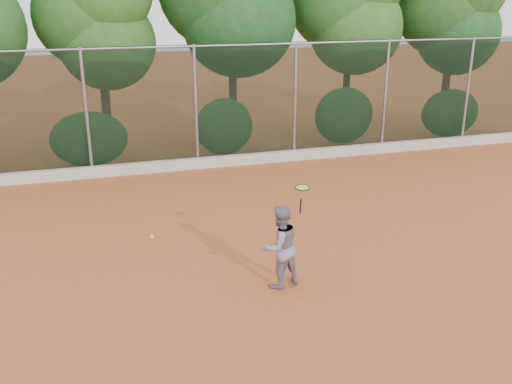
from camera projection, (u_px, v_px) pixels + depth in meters
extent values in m
plane|color=#B3552A|center=(271.00, 273.00, 10.47)|extent=(80.00, 80.00, 0.00)
cube|color=beige|center=(199.00, 163.00, 16.57)|extent=(24.00, 0.20, 0.30)
imported|color=gray|center=(280.00, 246.00, 9.81)|extent=(0.86, 0.75, 1.50)
cube|color=black|center=(196.00, 108.00, 16.20)|extent=(24.00, 0.01, 3.50)
cylinder|color=gray|center=(194.00, 46.00, 15.63)|extent=(24.00, 0.06, 0.06)
cylinder|color=gray|center=(87.00, 114.00, 15.39)|extent=(0.09, 0.09, 3.50)
cylinder|color=gray|center=(196.00, 108.00, 16.20)|extent=(0.09, 0.09, 3.50)
cylinder|color=gray|center=(295.00, 102.00, 17.00)|extent=(0.09, 0.09, 3.50)
cylinder|color=gray|center=(385.00, 97.00, 17.81)|extent=(0.09, 0.09, 3.50)
cylinder|color=gray|center=(467.00, 92.00, 18.61)|extent=(0.09, 0.09, 3.50)
cylinder|color=#482B1B|center=(107.00, 115.00, 17.82)|extent=(0.28, 0.28, 2.40)
ellipsoid|color=#26541C|center=(108.00, 43.00, 17.04)|extent=(2.90, 2.40, 2.80)
ellipsoid|color=#204F1B|center=(87.00, 15.00, 16.91)|extent=(3.20, 2.70, 3.10)
cylinder|color=#472C1B|center=(233.00, 101.00, 18.52)|extent=(0.26, 0.26, 3.00)
ellipsoid|color=#235E25|center=(239.00, 21.00, 17.64)|extent=(3.60, 3.00, 3.50)
cylinder|color=#3B2316|center=(346.00, 98.00, 19.85)|extent=(0.24, 0.24, 2.70)
ellipsoid|color=#28571D|center=(356.00, 28.00, 19.02)|extent=(3.20, 2.70, 3.10)
ellipsoid|color=#1E4F1B|center=(340.00, 0.00, 18.86)|extent=(3.50, 2.90, 3.40)
cylinder|color=#482D1B|center=(444.00, 97.00, 20.51)|extent=(0.28, 0.28, 2.50)
ellipsoid|color=#246025|center=(458.00, 33.00, 19.72)|extent=(3.00, 2.50, 2.90)
ellipsoid|color=#2C6125|center=(443.00, 8.00, 19.59)|extent=(3.30, 2.80, 3.20)
ellipsoid|color=#2B6F2A|center=(89.00, 139.00, 16.42)|extent=(2.20, 1.16, 1.60)
ellipsoid|color=#2C752E|center=(224.00, 127.00, 17.46)|extent=(1.80, 1.04, 1.76)
ellipsoid|color=#296D29|center=(344.00, 116.00, 18.50)|extent=(2.00, 1.10, 1.84)
ellipsoid|color=#2C6225|center=(450.00, 113.00, 19.62)|extent=(2.16, 1.12, 1.64)
cylinder|color=black|center=(301.00, 206.00, 9.62)|extent=(0.03, 0.05, 0.27)
torus|color=black|center=(302.00, 188.00, 9.45)|extent=(0.27, 0.27, 0.04)
cylinder|color=#C5DE41|center=(302.00, 188.00, 9.45)|extent=(0.23, 0.23, 0.02)
sphere|color=#C5E333|center=(152.00, 237.00, 8.44)|extent=(0.06, 0.06, 0.06)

